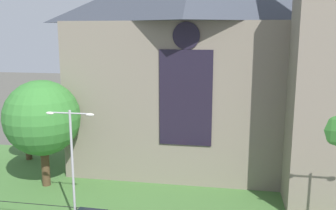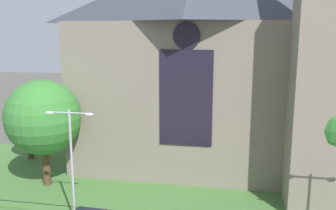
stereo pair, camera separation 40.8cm
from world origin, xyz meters
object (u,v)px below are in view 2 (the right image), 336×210
object	(u,v)px
tree_left_near	(43,118)
tree_right_near	(333,123)
tree_left_far	(28,121)
church_building	(202,62)
streetlamp_near	(71,152)

from	to	relation	value
tree_left_near	tree_right_near	world-z (taller)	tree_right_near
tree_left_far	tree_right_near	distance (m)	28.71
church_building	tree_right_near	bearing A→B (deg)	-32.61
tree_right_near	streetlamp_near	distance (m)	19.07
church_building	streetlamp_near	xyz separation A→B (m)	(-7.50, -13.00, -5.13)
tree_left_near	streetlamp_near	world-z (taller)	tree_left_near
church_building	streetlamp_near	world-z (taller)	church_building
church_building	tree_left_far	bearing A→B (deg)	-175.18
tree_left_near	tree_right_near	size ratio (longest dim) A/B	0.97
tree_right_near	church_building	bearing A→B (deg)	147.39
church_building	tree_left_far	distance (m)	18.84
tree_left_near	streetlamp_near	size ratio (longest dim) A/B	1.14
tree_right_near	tree_left_far	bearing A→B (deg)	169.56
tree_left_far	tree_left_near	xyz separation A→B (m)	(5.05, -5.86, 1.99)
church_building	tree_right_near	distance (m)	12.96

